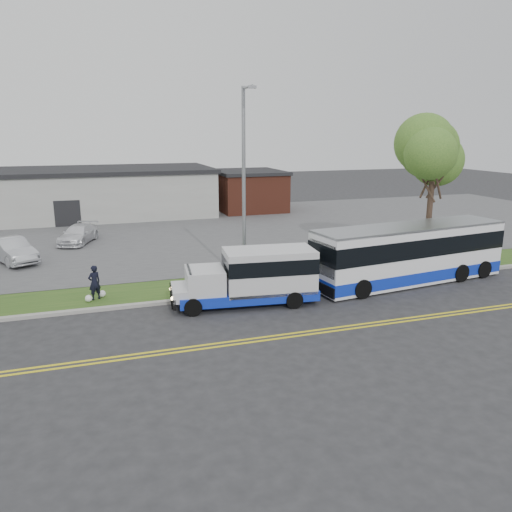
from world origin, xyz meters
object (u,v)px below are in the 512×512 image
object	(u,v)px
tree_east	(434,157)
shuttle_bus	(255,275)
streetlight_near	(244,181)
transit_bus	(409,254)
parked_car_a	(12,250)
pedestrian	(94,283)
parked_car_b	(78,234)

from	to	relation	value
tree_east	shuttle_bus	xyz separation A→B (m)	(-11.38, -3.12, -4.88)
streetlight_near	shuttle_bus	size ratio (longest dim) A/B	1.43
shuttle_bus	transit_bus	world-z (taller)	transit_bus
tree_east	shuttle_bus	world-z (taller)	tree_east
tree_east	parked_car_a	bearing A→B (deg)	160.74
tree_east	pedestrian	bearing A→B (deg)	-178.18
transit_bus	parked_car_b	world-z (taller)	transit_bus
transit_bus	parked_car_b	size ratio (longest dim) A/B	2.58
parked_car_b	pedestrian	bearing A→B (deg)	-65.87
transit_bus	parked_car_a	xyz separation A→B (m)	(-19.85, 10.34, -0.67)
streetlight_near	parked_car_a	size ratio (longest dim) A/B	2.15
shuttle_bus	parked_car_b	world-z (taller)	shuttle_bus
shuttle_bus	transit_bus	xyz separation A→B (m)	(8.51, 0.72, 0.17)
pedestrian	parked_car_b	size ratio (longest dim) A/B	0.38
streetlight_near	parked_car_b	size ratio (longest dim) A/B	2.25
tree_east	transit_bus	bearing A→B (deg)	-140.06
tree_east	pedestrian	size ratio (longest dim) A/B	5.19
shuttle_bus	pedestrian	bearing A→B (deg)	165.83
tree_east	pedestrian	xyz separation A→B (m)	(-18.22, -0.58, -5.30)
transit_bus	parked_car_b	distance (m)	21.88
shuttle_bus	parked_car_b	xyz separation A→B (m)	(-7.75, 15.34, -0.61)
tree_east	shuttle_bus	bearing A→B (deg)	-164.66
shuttle_bus	transit_bus	distance (m)	8.54
shuttle_bus	tree_east	bearing A→B (deg)	21.55
tree_east	transit_bus	world-z (taller)	tree_east
tree_east	parked_car_a	distance (m)	24.65
tree_east	streetlight_near	bearing A→B (deg)	-178.58
parked_car_b	tree_east	bearing A→B (deg)	-12.47
shuttle_bus	transit_bus	size ratio (longest dim) A/B	0.61
streetlight_near	parked_car_a	bearing A→B (deg)	144.98
transit_bus	tree_east	bearing A→B (deg)	32.76
pedestrian	tree_east	bearing A→B (deg)	153.67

